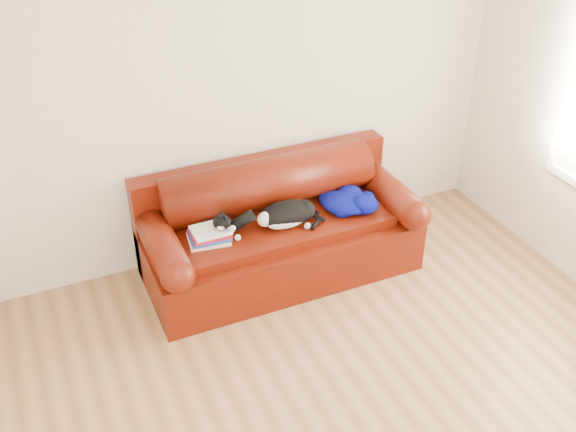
# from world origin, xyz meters

# --- Properties ---
(ground) EXTENTS (4.50, 4.50, 0.00)m
(ground) POSITION_xyz_m (0.00, 0.00, 0.00)
(ground) COLOR brown
(ground) RESTS_ON ground
(room_shell) EXTENTS (4.52, 4.02, 2.61)m
(room_shell) POSITION_xyz_m (0.12, 0.02, 1.67)
(room_shell) COLOR beige
(room_shell) RESTS_ON ground
(sofa_base) EXTENTS (2.10, 0.90, 0.50)m
(sofa_base) POSITION_xyz_m (0.18, 1.49, 0.24)
(sofa_base) COLOR #370204
(sofa_base) RESTS_ON ground
(sofa_back) EXTENTS (2.10, 1.01, 0.88)m
(sofa_back) POSITION_xyz_m (0.18, 1.74, 0.54)
(sofa_back) COLOR #370204
(sofa_back) RESTS_ON ground
(book_stack) EXTENTS (0.32, 0.26, 0.10)m
(book_stack) POSITION_xyz_m (-0.41, 1.43, 0.55)
(book_stack) COLOR beige
(book_stack) RESTS_ON sofa_base
(cat) EXTENTS (0.63, 0.28, 0.23)m
(cat) POSITION_xyz_m (0.18, 1.40, 0.59)
(cat) COLOR black
(cat) RESTS_ON sofa_base
(blanket) EXTENTS (0.49, 0.50, 0.14)m
(blanket) POSITION_xyz_m (0.72, 1.42, 0.56)
(blanket) COLOR #020547
(blanket) RESTS_ON sofa_base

